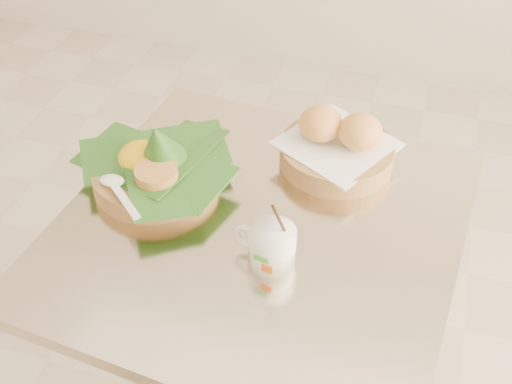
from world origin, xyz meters
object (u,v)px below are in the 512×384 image
(cafe_table, at_px, (259,303))
(bread_basket, at_px, (337,146))
(coffee_mug, at_px, (271,245))
(rice_basket, at_px, (154,166))

(cafe_table, xyz_separation_m, bread_basket, (0.10, 0.22, 0.26))
(cafe_table, bearing_deg, bread_basket, 65.77)
(cafe_table, distance_m, coffee_mug, 0.27)
(rice_basket, bearing_deg, coffee_mug, -26.37)
(rice_basket, height_order, bread_basket, rice_basket)
(rice_basket, bearing_deg, cafe_table, -14.02)
(coffee_mug, bearing_deg, cafe_table, 119.42)
(rice_basket, relative_size, bread_basket, 1.18)
(rice_basket, distance_m, coffee_mug, 0.30)
(cafe_table, height_order, rice_basket, rice_basket)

